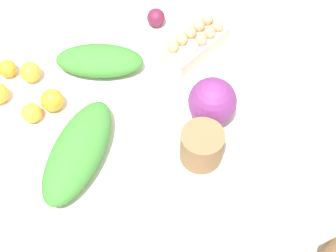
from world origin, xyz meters
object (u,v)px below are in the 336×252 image
paper_bag (202,146)px  orange_2 (52,100)px  greens_bunch_dandelion (100,61)px  orange_1 (31,113)px  egg_carton (195,42)px  greens_bunch_kale (78,151)px  orange_5 (30,72)px  beet_root (156,18)px  cabbage_purple (212,102)px  orange_3 (7,69)px

paper_bag → orange_2: bearing=-46.4°
greens_bunch_dandelion → orange_1: greens_bunch_dandelion is taller
orange_1 → orange_2: bearing=-167.9°
egg_carton → orange_2: size_ratio=3.77×
greens_bunch_kale → orange_5: size_ratio=5.32×
greens_bunch_dandelion → beet_root: (-0.27, -0.12, -0.01)m
paper_bag → greens_bunch_kale: (0.35, -0.15, -0.01)m
egg_carton → greens_bunch_dandelion: (0.34, -0.06, -0.00)m
egg_carton → greens_bunch_kale: greens_bunch_kale is taller
cabbage_purple → greens_bunch_dandelion: size_ratio=0.51×
orange_1 → egg_carton: bearing=-176.0°
egg_carton → cabbage_purple: bearing=51.7°
greens_bunch_dandelion → orange_1: 0.30m
beet_root → orange_3: beet_root is taller
orange_1 → orange_3: 0.22m
greens_bunch_dandelion → beet_root: size_ratio=4.47×
paper_bag → beet_root: paper_bag is taller
greens_bunch_dandelion → egg_carton: bearing=169.4°
greens_bunch_dandelion → orange_1: bearing=21.2°
cabbage_purple → orange_5: size_ratio=2.18×
greens_bunch_kale → orange_1: (0.09, -0.21, -0.02)m
egg_carton → orange_5: egg_carton is taller
cabbage_purple → beet_root: 0.47m
greens_bunch_dandelion → orange_5: bearing=-14.0°
paper_bag → greens_bunch_dandelion: (0.16, -0.47, -0.02)m
greens_bunch_dandelion → orange_2: (0.20, 0.09, -0.00)m
greens_bunch_dandelion → orange_5: (0.23, -0.06, -0.01)m
cabbage_purple → orange_2: (0.46, -0.25, -0.04)m
cabbage_purple → beet_root: cabbage_purple is taller
orange_1 → orange_5: bearing=-104.9°
egg_carton → orange_1: 0.62m
cabbage_purple → paper_bag: cabbage_purple is taller
beet_root → greens_bunch_kale: bearing=43.7°
egg_carton → greens_bunch_dandelion: 0.35m
orange_1 → greens_bunch_dandelion: bearing=-158.8°
greens_bunch_kale → orange_3: greens_bunch_kale is taller
egg_carton → orange_3: 0.67m
beet_root → orange_5: 0.51m
greens_bunch_kale → orange_5: greens_bunch_kale is taller
egg_carton → beet_root: 0.20m
beet_root → orange_5: (0.50, 0.06, 0.00)m
cabbage_purple → orange_1: bearing=-23.9°
cabbage_purple → egg_carton: (-0.08, -0.28, -0.04)m
orange_1 → paper_bag: bearing=140.3°
cabbage_purple → orange_3: (0.56, -0.46, -0.05)m
cabbage_purple → paper_bag: bearing=50.8°
egg_carton → orange_2: egg_carton is taller
orange_2 → paper_bag: bearing=133.6°
cabbage_purple → orange_1: (0.54, -0.24, -0.05)m
cabbage_purple → greens_bunch_kale: size_ratio=0.41×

